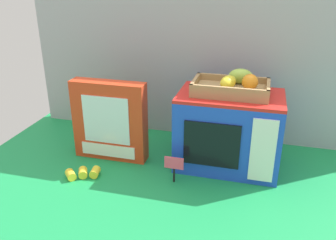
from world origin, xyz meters
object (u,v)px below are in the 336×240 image
cookie_set_box (110,121)px  toy_microwave (228,131)px  loose_toy_banana (83,173)px  food_groups_crate (233,86)px  price_sign (174,166)px

cookie_set_box → toy_microwave: bearing=7.1°
loose_toy_banana → food_groups_crate: bearing=25.6°
food_groups_crate → loose_toy_banana: food_groups_crate is taller
price_sign → loose_toy_banana: 0.34m
toy_microwave → loose_toy_banana: 0.57m
toy_microwave → loose_toy_banana: toy_microwave is taller
toy_microwave → price_sign: bearing=-134.0°
toy_microwave → price_sign: size_ratio=3.83×
cookie_set_box → loose_toy_banana: (-0.04, -0.17, -0.14)m
toy_microwave → cookie_set_box: 0.46m
toy_microwave → price_sign: 0.26m
cookie_set_box → price_sign: cookie_set_box is taller
cookie_set_box → price_sign: 0.33m
price_sign → toy_microwave: bearing=46.0°
toy_microwave → loose_toy_banana: bearing=-155.2°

